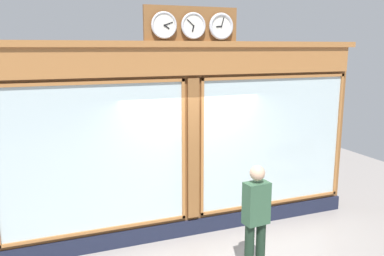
# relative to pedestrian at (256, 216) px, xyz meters

# --- Properties ---
(shop_facade) EXTENTS (6.67, 0.42, 3.98)m
(shop_facade) POSITION_rel_pedestrian_xyz_m (0.37, -1.71, 0.80)
(shop_facade) COLOR brown
(shop_facade) RESTS_ON ground_plane
(pedestrian) EXTENTS (0.38, 0.25, 1.69)m
(pedestrian) POSITION_rel_pedestrian_xyz_m (0.00, 0.00, 0.00)
(pedestrian) COLOR #1C2F21
(pedestrian) RESTS_ON ground_plane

